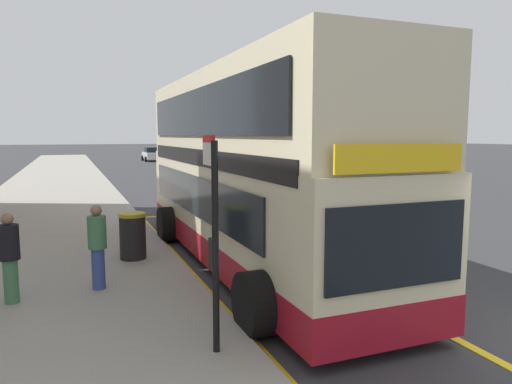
# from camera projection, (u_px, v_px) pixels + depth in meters

# --- Properties ---
(ground_plane) EXTENTS (260.00, 260.00, 0.00)m
(ground_plane) POSITION_uv_depth(u_px,v_px,m) (158.00, 174.00, 36.20)
(ground_plane) COLOR #333335
(pavement_near) EXTENTS (6.00, 76.00, 0.14)m
(pavement_near) POSITION_uv_depth(u_px,v_px,m) (59.00, 176.00, 33.62)
(pavement_near) COLOR gray
(pavement_near) RESTS_ON ground
(double_decker_bus) EXTENTS (3.15, 10.71, 4.40)m
(double_decker_bus) POSITION_uv_depth(u_px,v_px,m) (249.00, 176.00, 10.86)
(double_decker_bus) COLOR beige
(double_decker_bus) RESTS_ON ground
(bus_bay_markings) EXTENTS (2.99, 14.39, 0.01)m
(bus_bay_markings) POSITION_uv_depth(u_px,v_px,m) (245.00, 262.00, 11.19)
(bus_bay_markings) COLOR gold
(bus_bay_markings) RESTS_ON ground
(bus_stop_sign) EXTENTS (0.09, 0.51, 2.87)m
(bus_stop_sign) POSITION_uv_depth(u_px,v_px,m) (214.00, 227.00, 6.15)
(bus_stop_sign) COLOR black
(bus_stop_sign) RESTS_ON pavement_near
(parked_car_black_far) EXTENTS (2.09, 4.20, 1.62)m
(parked_car_black_far) POSITION_uv_depth(u_px,v_px,m) (178.00, 155.00, 52.57)
(parked_car_black_far) COLOR black
(parked_car_black_far) RESTS_ON ground
(parked_car_white_kerbside) EXTENTS (2.09, 4.20, 1.62)m
(parked_car_white_kerbside) POSITION_uv_depth(u_px,v_px,m) (152.00, 154.00, 54.83)
(parked_car_white_kerbside) COLOR silver
(parked_car_white_kerbside) RESTS_ON ground
(parked_car_silver_ahead) EXTENTS (2.09, 4.20, 1.62)m
(parked_car_silver_ahead) POSITION_uv_depth(u_px,v_px,m) (214.00, 169.00, 31.17)
(parked_car_silver_ahead) COLOR #B2B5BA
(parked_car_silver_ahead) RESTS_ON ground
(parked_car_teal_behind) EXTENTS (2.09, 4.20, 1.62)m
(parked_car_teal_behind) POSITION_uv_depth(u_px,v_px,m) (225.00, 164.00, 36.69)
(parked_car_teal_behind) COLOR #196066
(parked_car_teal_behind) RESTS_ON ground
(pedestrian_waiting_near_sign) EXTENTS (0.34, 0.34, 1.57)m
(pedestrian_waiting_near_sign) POSITION_uv_depth(u_px,v_px,m) (9.00, 255.00, 7.99)
(pedestrian_waiting_near_sign) COLOR #3F724C
(pedestrian_waiting_near_sign) RESTS_ON pavement_near
(pedestrian_further_back) EXTENTS (0.34, 0.34, 1.59)m
(pedestrian_further_back) POSITION_uv_depth(u_px,v_px,m) (97.00, 244.00, 8.73)
(pedestrian_further_back) COLOR #33478C
(pedestrian_further_back) RESTS_ON pavement_near
(litter_bin) EXTENTS (0.63, 0.63, 1.08)m
(litter_bin) POSITION_uv_depth(u_px,v_px,m) (133.00, 236.00, 10.94)
(litter_bin) COLOR black
(litter_bin) RESTS_ON pavement_near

